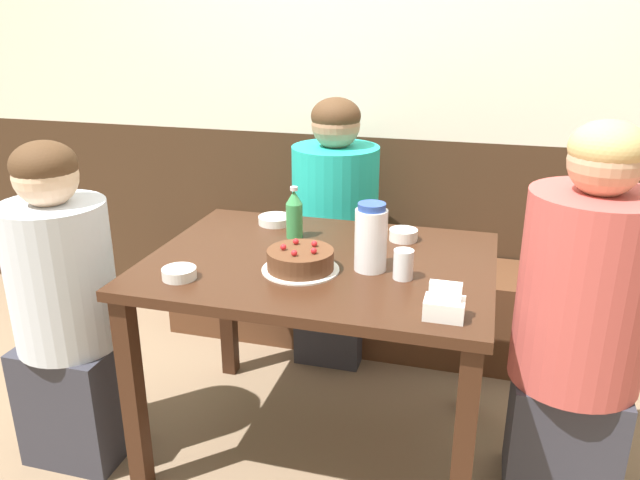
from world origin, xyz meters
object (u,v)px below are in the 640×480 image
object	(u,v)px
birthday_cake	(300,260)
person_pale_blue_shirt	(67,311)
water_pitcher	(371,238)
person_teal_shirt	(580,323)
bench_seat	(366,301)
bowl_soup_white	(179,273)
bowl_side_dish	(403,235)
soju_bottle	(294,214)
glass_water_tall	(403,264)
person_grey_tee	(335,232)
bowl_rice_small	(275,220)
napkin_holder	(444,305)

from	to	relation	value
birthday_cake	person_pale_blue_shirt	distance (m)	0.85
water_pitcher	person_teal_shirt	distance (m)	0.70
bench_seat	bowl_soup_white	world-z (taller)	bowl_soup_white
bench_seat	water_pitcher	world-z (taller)	water_pitcher
bowl_side_dish	person_pale_blue_shirt	world-z (taller)	person_pale_blue_shirt
soju_bottle	glass_water_tall	distance (m)	0.52
person_grey_tee	glass_water_tall	bearing A→B (deg)	28.24
bench_seat	person_grey_tee	distance (m)	0.43
bench_seat	bowl_rice_small	xyz separation A→B (m)	(-0.27, -0.52, 0.56)
napkin_holder	person_teal_shirt	xyz separation A→B (m)	(0.40, 0.30, -0.15)
person_teal_shirt	person_pale_blue_shirt	world-z (taller)	person_teal_shirt
napkin_holder	person_grey_tee	size ratio (longest dim) A/B	0.09
water_pitcher	bowl_soup_white	size ratio (longest dim) A/B	2.08
bowl_soup_white	bowl_side_dish	world-z (taller)	bowl_side_dish
birthday_cake	bowl_soup_white	world-z (taller)	birthday_cake
glass_water_tall	bowl_soup_white	bearing A→B (deg)	-164.35
person_grey_tee	water_pitcher	bearing A→B (deg)	22.52
bench_seat	person_teal_shirt	world-z (taller)	person_teal_shirt
bench_seat	birthday_cake	distance (m)	1.10
soju_bottle	bench_seat	bearing A→B (deg)	76.95
soju_bottle	bowl_rice_small	size ratio (longest dim) A/B	1.45
soju_bottle	napkin_holder	xyz separation A→B (m)	(0.59, -0.51, -0.05)
bowl_rice_small	person_teal_shirt	size ratio (longest dim) A/B	0.11
person_teal_shirt	napkin_holder	bearing A→B (deg)	37.15
birthday_cake	bench_seat	bearing A→B (deg)	87.88
soju_bottle	bowl_rice_small	bearing A→B (deg)	133.12
glass_water_tall	person_teal_shirt	bearing A→B (deg)	6.65
person_teal_shirt	person_grey_tee	distance (m)	1.20
bowl_soup_white	person_pale_blue_shirt	xyz separation A→B (m)	(-0.46, 0.02, -0.20)
birthday_cake	person_teal_shirt	size ratio (longest dim) A/B	0.20
soju_bottle	person_pale_blue_shirt	distance (m)	0.87
napkin_holder	bowl_rice_small	bearing A→B (deg)	138.28
bowl_side_dish	person_teal_shirt	bearing A→B (deg)	-25.66
napkin_holder	person_grey_tee	distance (m)	1.18
water_pitcher	person_teal_shirt	bearing A→B (deg)	1.66
person_pale_blue_shirt	person_grey_tee	xyz separation A→B (m)	(0.72, 0.95, 0.03)
soju_bottle	glass_water_tall	bearing A→B (deg)	-31.27
water_pitcher	bowl_rice_small	distance (m)	0.58
glass_water_tall	person_pale_blue_shirt	distance (m)	1.17
birthday_cake	person_grey_tee	bearing A→B (deg)	96.28
bowl_soup_white	glass_water_tall	size ratio (longest dim) A/B	1.14
water_pitcher	glass_water_tall	world-z (taller)	water_pitcher
bench_seat	bowl_side_dish	distance (m)	0.83
soju_bottle	person_grey_tee	world-z (taller)	person_grey_tee
napkin_holder	bowl_side_dish	bearing A→B (deg)	108.69
napkin_holder	bench_seat	bearing A→B (deg)	111.02
birthday_cake	bowl_side_dish	bearing A→B (deg)	53.23
birthday_cake	bowl_rice_small	bearing A→B (deg)	119.11
birthday_cake	soju_bottle	xyz separation A→B (m)	(-0.11, 0.29, 0.06)
birthday_cake	person_pale_blue_shirt	bearing A→B (deg)	-169.50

